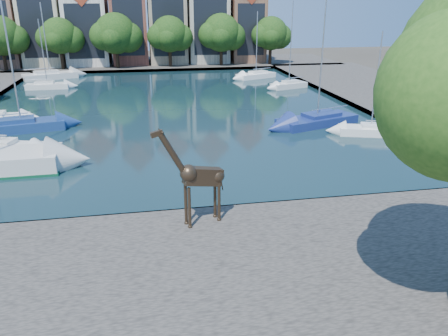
% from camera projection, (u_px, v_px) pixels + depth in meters
% --- Properties ---
extents(ground, '(160.00, 160.00, 0.00)m').
position_uv_depth(ground, '(199.00, 216.00, 21.34)').
color(ground, '#38332B').
rests_on(ground, ground).
extents(water_basin, '(38.00, 50.00, 0.08)m').
position_uv_depth(water_basin, '(168.00, 107.00, 43.40)').
color(water_basin, black).
rests_on(water_basin, ground).
extents(near_quay, '(50.00, 14.00, 0.50)m').
position_uv_depth(near_quay, '(224.00, 302.00, 14.81)').
color(near_quay, '#544F49').
rests_on(near_quay, ground).
extents(far_quay, '(60.00, 16.00, 0.50)m').
position_uv_depth(far_quay, '(157.00, 64.00, 72.76)').
color(far_quay, '#544F49').
rests_on(far_quay, ground).
extents(right_quay, '(14.00, 52.00, 0.50)m').
position_uv_depth(right_quay, '(399.00, 96.00, 47.51)').
color(right_quay, '#544F49').
rests_on(right_quay, ground).
extents(townhouse_west_end, '(5.44, 9.18, 14.93)m').
position_uv_depth(townhouse_west_end, '(2.00, 20.00, 66.38)').
color(townhouse_west_end, '#8C5E4C').
rests_on(townhouse_west_end, far_quay).
extents(townhouse_west_mid, '(5.94, 9.18, 16.79)m').
position_uv_depth(townhouse_west_mid, '(42.00, 13.00, 67.07)').
color(townhouse_west_mid, beige).
rests_on(townhouse_west_mid, far_quay).
extents(townhouse_west_inner, '(6.43, 9.18, 15.15)m').
position_uv_depth(townhouse_west_inner, '(87.00, 19.00, 68.48)').
color(townhouse_west_inner, white).
rests_on(townhouse_west_inner, far_quay).
extents(townhouse_center, '(5.44, 9.18, 16.93)m').
position_uv_depth(townhouse_center, '(128.00, 12.00, 69.20)').
color(townhouse_center, brown).
rests_on(townhouse_center, far_quay).
extents(townhouse_east_inner, '(5.94, 9.18, 15.79)m').
position_uv_depth(townhouse_east_inner, '(166.00, 16.00, 70.43)').
color(townhouse_east_inner, tan).
rests_on(townhouse_east_inner, far_quay).
extents(townhouse_east_mid, '(6.43, 9.18, 16.65)m').
position_uv_depth(townhouse_east_mid, '(206.00, 14.00, 71.39)').
color(townhouse_east_mid, '#BCB4A0').
rests_on(townhouse_east_mid, far_quay).
extents(townhouse_east_end, '(5.44, 9.18, 14.43)m').
position_uv_depth(townhouse_east_end, '(245.00, 20.00, 72.83)').
color(townhouse_east_end, brown).
rests_on(townhouse_east_end, far_quay).
extents(far_tree_far_west, '(7.28, 5.60, 7.68)m').
position_uv_depth(far_tree_far_west, '(1.00, 37.00, 62.28)').
color(far_tree_far_west, '#332114').
rests_on(far_tree_far_west, far_quay).
extents(far_tree_west, '(6.76, 5.20, 7.36)m').
position_uv_depth(far_tree_west, '(60.00, 37.00, 63.66)').
color(far_tree_west, '#332114').
rests_on(far_tree_west, far_quay).
extents(far_tree_mid_west, '(7.80, 6.00, 8.00)m').
position_uv_depth(far_tree_mid_west, '(116.00, 35.00, 64.92)').
color(far_tree_mid_west, '#332114').
rests_on(far_tree_mid_west, far_quay).
extents(far_tree_mid_east, '(7.02, 5.40, 7.52)m').
position_uv_depth(far_tree_mid_east, '(170.00, 35.00, 66.32)').
color(far_tree_mid_east, '#332114').
rests_on(far_tree_mid_east, far_quay).
extents(far_tree_east, '(7.54, 5.80, 7.84)m').
position_uv_depth(far_tree_east, '(222.00, 34.00, 67.62)').
color(far_tree_east, '#332114').
rests_on(far_tree_east, far_quay).
extents(far_tree_far_east, '(6.76, 5.20, 7.36)m').
position_uv_depth(far_tree_far_east, '(271.00, 34.00, 69.01)').
color(far_tree_far_east, '#332114').
rests_on(far_tree_far_east, far_quay).
extents(giraffe_statue, '(3.13, 1.29, 4.56)m').
position_uv_depth(giraffe_statue, '(198.00, 177.00, 18.84)').
color(giraffe_statue, '#35271A').
rests_on(giraffe_statue, near_quay).
extents(sailboat_left_a, '(5.96, 3.44, 11.25)m').
position_uv_depth(sailboat_left_a, '(1.00, 146.00, 29.46)').
color(sailboat_left_a, silver).
rests_on(sailboat_left_a, water_basin).
extents(sailboat_left_b, '(6.83, 3.63, 10.84)m').
position_uv_depth(sailboat_left_b, '(21.00, 124.00, 35.07)').
color(sailboat_left_b, navy).
rests_on(sailboat_left_b, water_basin).
extents(sailboat_left_d, '(4.93, 1.81, 7.97)m').
position_uv_depth(sailboat_left_d, '(47.00, 85.00, 52.42)').
color(sailboat_left_d, silver).
rests_on(sailboat_left_d, water_basin).
extents(sailboat_left_e, '(7.29, 4.86, 9.76)m').
position_uv_depth(sailboat_left_e, '(50.00, 74.00, 59.11)').
color(sailboat_left_e, silver).
rests_on(sailboat_left_e, water_basin).
extents(sailboat_right_a, '(5.09, 3.08, 7.79)m').
position_uv_depth(sailboat_right_a, '(371.00, 129.00, 34.07)').
color(sailboat_right_a, white).
rests_on(sailboat_right_a, water_basin).
extents(sailboat_right_b, '(7.49, 4.65, 11.40)m').
position_uv_depth(sailboat_right_b, '(317.00, 119.00, 36.86)').
color(sailboat_right_b, navy).
rests_on(sailboat_right_b, water_basin).
extents(sailboat_right_c, '(4.81, 3.00, 9.90)m').
position_uv_depth(sailboat_right_c, '(289.00, 84.00, 52.71)').
color(sailboat_right_c, silver).
rests_on(sailboat_right_c, water_basin).
extents(sailboat_right_d, '(5.80, 3.97, 8.65)m').
position_uv_depth(sailboat_right_d, '(256.00, 74.00, 59.75)').
color(sailboat_right_d, white).
rests_on(sailboat_right_d, water_basin).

